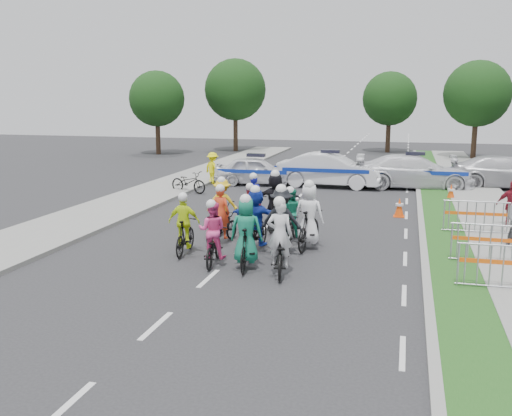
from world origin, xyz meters
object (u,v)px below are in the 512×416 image
(rider_2, at_px, (213,240))
(tree_3, at_px, (235,90))
(parked_bike, at_px, (188,182))
(barrier_0, at_px, (503,269))
(tree_4, at_px, (390,99))
(spectator_2, at_px, (512,205))
(rider_12, at_px, (254,207))
(rider_3, at_px, (185,230))
(rider_8, at_px, (290,221))
(police_car_0, at_px, (256,171))
(police_car_2, at_px, (414,172))
(rider_5, at_px, (256,223))
(barrier_1, at_px, (490,246))
(tree_1, at_px, (477,94))
(rider_1, at_px, (246,240))
(rider_6, at_px, (221,224))
(rider_7, at_px, (309,222))
(police_car_1, at_px, (330,170))
(rider_11, at_px, (275,205))
(rider_9, at_px, (251,215))
(rider_10, at_px, (223,210))
(rider_4, at_px, (281,229))
(civilian_sedan, at_px, (507,172))
(cone_0, at_px, (399,208))
(barrier_2, at_px, (475,218))
(rider_0, at_px, (280,248))
(tree_0, at_px, (157,99))
(cone_1, at_px, (451,192))

(rider_2, distance_m, tree_3, 32.29)
(parked_bike, bearing_deg, barrier_0, -116.56)
(tree_4, bearing_deg, spectator_2, -79.49)
(rider_12, bearing_deg, rider_3, 79.25)
(rider_12, bearing_deg, rider_8, 130.90)
(police_car_0, xyz_separation_m, police_car_2, (7.66, 0.80, 0.10))
(rider_5, height_order, barrier_1, rider_5)
(police_car_0, distance_m, police_car_2, 7.70)
(tree_1, height_order, tree_3, tree_3)
(police_car_2, bearing_deg, rider_1, 160.05)
(barrier_0, relative_size, tree_3, 0.27)
(barrier_0, bearing_deg, police_car_2, 96.83)
(rider_6, relative_size, rider_12, 1.03)
(rider_8, distance_m, spectator_2, 7.55)
(rider_1, height_order, barrier_0, rider_1)
(rider_1, xyz_separation_m, rider_7, (1.21, 2.34, 0.03))
(police_car_0, xyz_separation_m, barrier_0, (9.46, -14.21, -0.14))
(barrier_0, relative_size, barrier_1, 1.00)
(rider_8, height_order, police_car_1, rider_8)
(rider_3, bearing_deg, rider_11, -121.26)
(rider_9, xyz_separation_m, rider_10, (-1.02, 0.28, 0.05))
(rider_4, height_order, barrier_1, rider_4)
(rider_12, bearing_deg, rider_1, 104.20)
(civilian_sedan, height_order, cone_0, civilian_sedan)
(rider_3, bearing_deg, barrier_2, -156.51)
(police_car_2, bearing_deg, rider_8, 158.62)
(police_car_2, height_order, tree_1, tree_1)
(rider_11, height_order, cone_0, rider_11)
(police_car_2, bearing_deg, barrier_2, -173.03)
(rider_0, xyz_separation_m, cone_0, (2.75, 7.86, -0.31))
(rider_5, bearing_deg, barrier_0, 166.42)
(rider_6, distance_m, parked_bike, 9.44)
(rider_2, bearing_deg, barrier_1, -174.72)
(rider_6, height_order, rider_7, rider_7)
(rider_5, bearing_deg, tree_0, -55.23)
(police_car_2, height_order, barrier_2, police_car_2)
(rider_12, bearing_deg, tree_3, -70.49)
(rider_12, height_order, cone_1, rider_12)
(rider_3, distance_m, parked_bike, 10.46)
(rider_9, bearing_deg, rider_10, -4.30)
(cone_1, bearing_deg, barrier_2, -87.38)
(rider_4, bearing_deg, parked_bike, -56.31)
(rider_0, xyz_separation_m, rider_10, (-2.77, 3.90, 0.06))
(barrier_1, xyz_separation_m, cone_0, (-2.36, 5.87, -0.22))
(tree_1, height_order, tree_4, tree_1)
(civilian_sedan, bearing_deg, rider_8, 149.36)
(barrier_0, height_order, cone_1, barrier_0)
(civilian_sedan, xyz_separation_m, barrier_0, (-2.49, -16.17, -0.21))
(rider_4, height_order, rider_11, rider_4)
(rider_0, relative_size, tree_1, 0.30)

